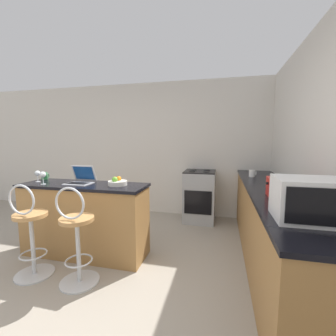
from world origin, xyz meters
name	(u,v)px	position (x,y,z in m)	size (l,w,h in m)	color
ground_plane	(75,300)	(0.00, 0.00, 0.00)	(20.00, 20.00, 0.00)	gray
wall_back	(156,149)	(0.00, 2.70, 1.30)	(12.00, 0.06, 2.60)	silver
breakfast_bar	(85,219)	(-0.40, 0.79, 0.47)	(1.62, 0.53, 0.93)	#9E703D
counter_right	(271,227)	(1.88, 1.08, 0.47)	(0.59, 3.20, 0.93)	#9E703D
bar_stool_near	(30,233)	(-0.69, 0.23, 0.49)	(0.40, 0.40, 1.03)	silver
bar_stool_far	(77,238)	(-0.12, 0.23, 0.49)	(0.40, 0.40, 1.03)	silver
laptop	(81,179)	(-0.46, 0.84, 0.99)	(0.31, 0.29, 0.22)	#B7BABF
microwave	(310,200)	(1.88, 0.01, 1.08)	(0.45, 0.37, 0.29)	white
toaster	(281,188)	(1.85, 0.65, 1.02)	(0.25, 0.25, 0.19)	red
stove_range	(199,196)	(0.91, 2.37, 0.46)	(0.55, 0.57, 0.94)	#9EA3A8
mug_green	(45,176)	(-1.13, 0.96, 0.98)	(0.10, 0.08, 0.10)	#338447
wine_glass_tall	(43,175)	(-0.88, 0.65, 1.05)	(0.08, 0.08, 0.16)	silver
wine_glass_short	(37,174)	(-1.08, 0.78, 1.04)	(0.07, 0.07, 0.15)	silver
fruit_bowl	(117,182)	(0.05, 0.82, 0.97)	(0.23, 0.23, 0.11)	silver
mug_white	(252,173)	(1.74, 1.89, 0.98)	(0.10, 0.09, 0.10)	white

